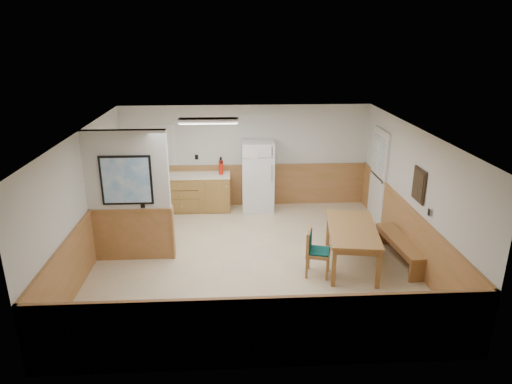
{
  "coord_description": "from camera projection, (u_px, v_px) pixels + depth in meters",
  "views": [
    {
      "loc": [
        -0.35,
        -7.81,
        4.11
      ],
      "look_at": [
        0.1,
        0.4,
        1.23
      ],
      "focal_mm": 32.0,
      "sensor_mm": 36.0,
      "label": 1
    }
  ],
  "objects": [
    {
      "name": "kitchen_counter",
      "position": [
        197.0,
        192.0,
        11.05
      ],
      "size": [
        2.2,
        0.61,
        1.0
      ],
      "color": "#A17739",
      "rests_on": "ground"
    },
    {
      "name": "kitchen_window",
      "position": [
        158.0,
        146.0,
        10.92
      ],
      "size": [
        0.8,
        0.04,
        1.0
      ],
      "color": "silver",
      "rests_on": "back_wall"
    },
    {
      "name": "ceiling",
      "position": [
        251.0,
        131.0,
        7.91
      ],
      "size": [
        6.0,
        6.0,
        0.02
      ],
      "primitive_type": "cube",
      "color": "white",
      "rests_on": "back_wall"
    },
    {
      "name": "dining_bench",
      "position": [
        401.0,
        245.0,
        8.57
      ],
      "size": [
        0.49,
        1.65,
        0.45
      ],
      "rotation": [
        0.0,
        0.0,
        0.08
      ],
      "color": "#A67A3D",
      "rests_on": "ground"
    },
    {
      "name": "partition_wall",
      "position": [
        129.0,
        198.0,
        8.4
      ],
      "size": [
        1.5,
        0.2,
        2.5
      ],
      "color": "silver",
      "rests_on": "ground"
    },
    {
      "name": "dining_chair",
      "position": [
        314.0,
        249.0,
        8.06
      ],
      "size": [
        0.66,
        0.52,
        0.85
      ],
      "rotation": [
        0.0,
        0.0,
        -0.27
      ],
      "color": "#A67A3D",
      "rests_on": "ground"
    },
    {
      "name": "fluorescent_fixture",
      "position": [
        208.0,
        121.0,
        9.11
      ],
      "size": [
        1.2,
        0.3,
        0.09
      ],
      "color": "silver",
      "rests_on": "ceiling"
    },
    {
      "name": "soap_bottle",
      "position": [
        152.0,
        171.0,
        10.8
      ],
      "size": [
        0.08,
        0.08,
        0.23
      ],
      "primitive_type": "cylinder",
      "rotation": [
        0.0,
        0.0,
        -0.09
      ],
      "color": "#167B2C",
      "rests_on": "kitchen_counter"
    },
    {
      "name": "wainscot_left",
      "position": [
        91.0,
        239.0,
        8.42
      ],
      "size": [
        0.04,
        6.0,
        1.0
      ],
      "primitive_type": "cube",
      "color": "#B36C47",
      "rests_on": "ground"
    },
    {
      "name": "dining_table",
      "position": [
        352.0,
        232.0,
        8.33
      ],
      "size": [
        1.1,
        1.83,
        0.75
      ],
      "rotation": [
        0.0,
        0.0,
        -0.15
      ],
      "color": "#A67A3D",
      "rests_on": "ground"
    },
    {
      "name": "wall_painting",
      "position": [
        419.0,
        185.0,
        8.1
      ],
      "size": [
        0.04,
        0.5,
        0.6
      ],
      "color": "#2F1E13",
      "rests_on": "right_wall"
    },
    {
      "name": "wainscot_back",
      "position": [
        246.0,
        186.0,
        11.38
      ],
      "size": [
        6.0,
        0.04,
        1.0
      ],
      "primitive_type": "cube",
      "color": "#B36C47",
      "rests_on": "ground"
    },
    {
      "name": "left_wall",
      "position": [
        85.0,
        201.0,
        8.17
      ],
      "size": [
        0.02,
        6.0,
        2.5
      ],
      "primitive_type": "cube",
      "color": "silver",
      "rests_on": "ground"
    },
    {
      "name": "wainscot_right",
      "position": [
        407.0,
        232.0,
        8.73
      ],
      "size": [
        0.04,
        6.0,
        1.0
      ],
      "primitive_type": "cube",
      "color": "#B36C47",
      "rests_on": "ground"
    },
    {
      "name": "exterior_door",
      "position": [
        378.0,
        175.0,
        10.34
      ],
      "size": [
        0.07,
        1.02,
        2.15
      ],
      "color": "silver",
      "rests_on": "ground"
    },
    {
      "name": "ground",
      "position": [
        252.0,
        259.0,
        8.74
      ],
      "size": [
        6.0,
        6.0,
        0.0
      ],
      "primitive_type": "plane",
      "color": "#C7B28F",
      "rests_on": "ground"
    },
    {
      "name": "fire_extinguisher",
      "position": [
        221.0,
        167.0,
        10.87
      ],
      "size": [
        0.13,
        0.13,
        0.42
      ],
      "rotation": [
        0.0,
        0.0,
        -0.22
      ],
      "color": "red",
      "rests_on": "kitchen_counter"
    },
    {
      "name": "right_wall",
      "position": [
        412.0,
        195.0,
        8.48
      ],
      "size": [
        0.02,
        6.0,
        2.5
      ],
      "primitive_type": "cube",
      "color": "silver",
      "rests_on": "ground"
    },
    {
      "name": "refrigerator",
      "position": [
        258.0,
        176.0,
        10.95
      ],
      "size": [
        0.77,
        0.73,
        1.7
      ],
      "rotation": [
        0.0,
        0.0,
        -0.02
      ],
      "color": "silver",
      "rests_on": "ground"
    },
    {
      "name": "back_wall",
      "position": [
        246.0,
        156.0,
        11.15
      ],
      "size": [
        6.0,
        0.02,
        2.5
      ],
      "primitive_type": "cube",
      "color": "silver",
      "rests_on": "ground"
    }
  ]
}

